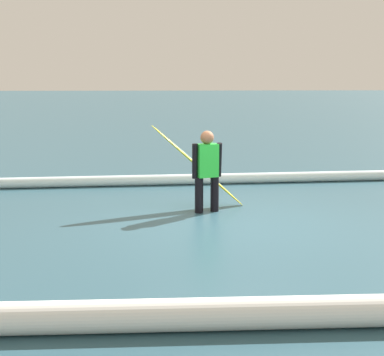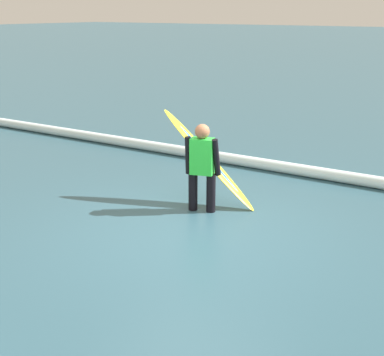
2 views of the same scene
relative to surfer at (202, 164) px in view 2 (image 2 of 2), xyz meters
name	(u,v)px [view 2 (image 2 of 2)]	position (x,y,z in m)	size (l,w,h in m)	color
ground_plane	(193,232)	(-0.35, 0.75, -0.75)	(187.68, 187.68, 0.00)	#2E5361
surfer	(202,164)	(0.00, 0.00, 0.00)	(0.50, 0.31, 1.34)	black
surfboard	(208,159)	(0.12, -0.36, -0.03)	(1.63, 0.42, 1.46)	yellow
wave_crest_foreground	(318,173)	(-0.87, -2.52, -0.64)	(0.22, 0.22, 21.50)	white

